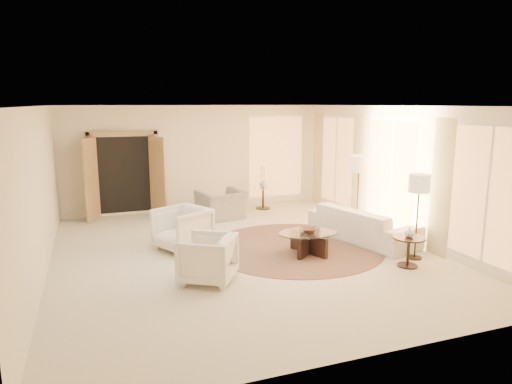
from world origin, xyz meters
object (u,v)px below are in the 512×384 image
object	(u,v)px
accent_chair	(221,200)
floor_lamp_near	(359,167)
armchair_left	(182,227)
armchair_right	(207,256)
side_vase	(263,183)
coffee_table	(309,240)
bowl	(309,230)
end_table	(409,246)
side_table	(263,196)
floor_lamp_far	(419,187)
sofa	(362,224)
end_vase	(410,232)

from	to	relation	value
accent_chair	floor_lamp_near	bearing A→B (deg)	127.80
armchair_left	armchair_right	bearing A→B (deg)	-24.74
side_vase	coffee_table	bearing A→B (deg)	-97.97
coffee_table	bowl	bearing A→B (deg)	90.00
armchair_left	accent_chair	world-z (taller)	accent_chair
armchair_left	end_table	bearing A→B (deg)	30.22
bowl	side_vase	size ratio (longest dim) A/B	1.44
end_table	side_vase	world-z (taller)	side_vase
armchair_left	coffee_table	size ratio (longest dim) A/B	0.64
side_table	floor_lamp_far	size ratio (longest dim) A/B	0.38
accent_chair	side_table	world-z (taller)	accent_chair
coffee_table	floor_lamp_far	xyz separation A→B (m)	(1.75, -0.90, 1.08)
coffee_table	end_table	xyz separation A→B (m)	(1.35, -1.21, 0.09)
end_table	floor_lamp_far	xyz separation A→B (m)	(0.40, 0.31, 0.98)
coffee_table	sofa	bearing A→B (deg)	16.55
sofa	armchair_right	distance (m)	3.79
bowl	accent_chair	bearing A→B (deg)	104.31
accent_chair	end_table	distance (m)	4.95
sofa	floor_lamp_near	distance (m)	1.32
armchair_left	accent_chair	size ratio (longest dim) A/B	0.86
armchair_left	coffee_table	bearing A→B (deg)	36.79
coffee_table	end_table	world-z (taller)	end_table
side_table	floor_lamp_far	world-z (taller)	floor_lamp_far
end_vase	side_vase	distance (m)	5.18
accent_chair	sofa	bearing A→B (deg)	116.83
end_table	side_table	world-z (taller)	side_table
accent_chair	end_vase	world-z (taller)	accent_chair
accent_chair	bowl	distance (m)	3.33
bowl	end_vase	bearing A→B (deg)	-41.90
end_vase	side_vase	bearing A→B (deg)	98.96
sofa	coffee_table	size ratio (longest dim) A/B	1.66
coffee_table	floor_lamp_far	size ratio (longest dim) A/B	0.91
armchair_left	side_vase	distance (m)	3.94
accent_chair	floor_lamp_near	distance (m)	3.48
sofa	accent_chair	size ratio (longest dim) A/B	2.22
sofa	side_table	size ratio (longest dim) A/B	4.00
sofa	side_vase	world-z (taller)	side_vase
sofa	side_table	xyz separation A→B (m)	(-0.93, 3.46, 0.01)
side_table	bowl	xyz separation A→B (m)	(-0.55, -3.90, 0.11)
coffee_table	side_table	xyz separation A→B (m)	(0.55, 3.90, 0.09)
armchair_left	floor_lamp_far	bearing A→B (deg)	36.37
side_table	floor_lamp_near	size ratio (longest dim) A/B	0.35
floor_lamp_near	floor_lamp_far	size ratio (longest dim) A/B	1.08
armchair_left	accent_chair	bearing A→B (deg)	119.95
sofa	armchair_left	distance (m)	3.75
sofa	accent_chair	world-z (taller)	accent_chair
side_table	accent_chair	bearing A→B (deg)	-153.91
side_table	end_vase	distance (m)	5.18
coffee_table	bowl	distance (m)	0.20
end_table	side_vase	bearing A→B (deg)	98.96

